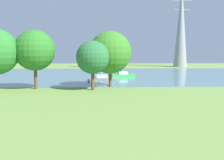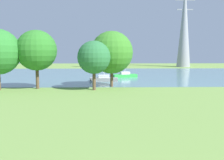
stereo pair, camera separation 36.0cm
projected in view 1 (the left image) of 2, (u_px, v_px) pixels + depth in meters
ground_plane at (112, 97)px, 29.67m from camera, size 160.00×160.00×0.00m
water_surface at (107, 75)px, 57.47m from camera, size 140.00×40.00×0.02m
sailboat_gray at (102, 79)px, 45.00m from camera, size 4.88×1.77×5.11m
sailboat_green at (123, 75)px, 51.75m from camera, size 5.03×2.77×5.35m
tree_west_near at (35, 50)px, 35.59m from camera, size 5.59×5.59×8.12m
tree_east_far at (93, 57)px, 34.58m from camera, size 4.44×4.44×6.62m
tree_mid_shore at (110, 52)px, 37.79m from camera, size 6.20×6.20×8.12m
electricity_pylon at (181, 26)px, 84.71m from camera, size 6.40×4.40×26.87m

